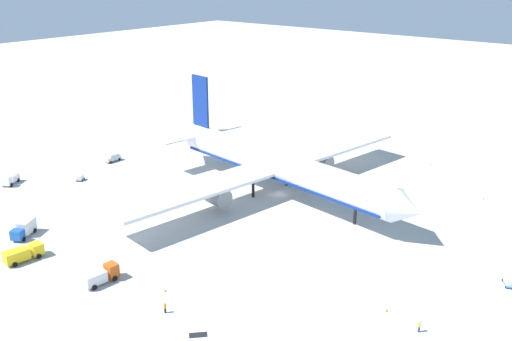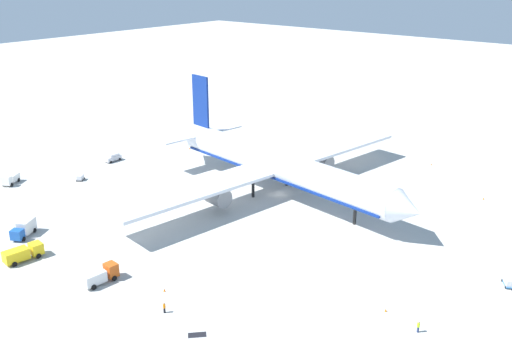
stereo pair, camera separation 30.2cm
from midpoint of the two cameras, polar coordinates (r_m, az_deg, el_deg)
ground_plane at (r=132.60m, az=2.27°, el=-2.38°), size 600.00×600.00×0.00m
airliner at (r=131.04m, az=1.90°, el=0.51°), size 74.01×82.18×23.42m
service_truck_0 at (r=111.76m, az=-22.02°, el=-7.56°), size 3.22×7.03×2.48m
service_truck_1 at (r=150.31m, az=-23.12°, el=-0.77°), size 4.55×5.45×2.48m
service_truck_3 at (r=100.38m, az=-15.10°, el=-9.92°), size 2.82×6.22×2.73m
service_truck_4 at (r=121.11m, az=-21.94°, el=-5.32°), size 4.83×6.32×2.96m
service_van at (r=159.04m, az=-13.99°, el=1.25°), size 2.25×4.66×1.97m
baggage_cart_0 at (r=105.25m, az=23.57°, el=-9.93°), size 2.72×3.38×1.40m
baggage_cart_1 at (r=147.20m, az=-16.98°, el=-0.66°), size 2.44×2.76×1.35m
ground_worker_0 at (r=90.94m, az=-9.04°, el=-13.21°), size 0.55×0.55×1.69m
ground_worker_2 at (r=88.93m, az=15.67°, el=-14.57°), size 0.54×0.54×1.79m
traffic_cone_0 at (r=92.62m, az=12.63°, el=-13.24°), size 0.36×0.36×0.55m
traffic_cone_1 at (r=96.42m, az=-9.04°, el=-11.54°), size 0.36×0.36×0.55m
traffic_cone_2 at (r=165.68m, az=-6.67°, el=2.19°), size 0.36×0.36×0.55m
traffic_cone_3 at (r=158.41m, az=16.80°, el=0.62°), size 0.36×0.36×0.55m
traffic_cone_4 at (r=139.42m, az=21.42°, el=-2.55°), size 0.36×0.36×0.55m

